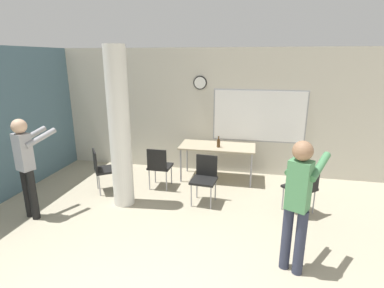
% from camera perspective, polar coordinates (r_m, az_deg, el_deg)
% --- Properties ---
extents(wall_back, '(8.00, 0.15, 2.80)m').
position_cam_1_polar(wall_back, '(6.89, 3.24, 6.19)').
color(wall_back, beige).
rests_on(wall_back, ground_plane).
extents(support_pillar, '(0.37, 0.37, 2.80)m').
position_cam_1_polar(support_pillar, '(5.31, -13.64, 2.75)').
color(support_pillar, silver).
rests_on(support_pillar, ground_plane).
extents(folding_table, '(1.60, 0.74, 0.77)m').
position_cam_1_polar(folding_table, '(6.47, 4.86, -0.76)').
color(folding_table, tan).
rests_on(folding_table, ground_plane).
extents(bottle_on_table, '(0.07, 0.07, 0.24)m').
position_cam_1_polar(bottle_on_table, '(6.32, 5.07, 0.20)').
color(bottle_on_table, '#4C3319').
rests_on(bottle_on_table, folding_table).
extents(chair_mid_room, '(0.62, 0.62, 0.87)m').
position_cam_1_polar(chair_mid_room, '(5.41, 20.43, -7.51)').
color(chair_mid_room, black).
rests_on(chair_mid_room, ground_plane).
extents(chair_table_front, '(0.48, 0.48, 0.87)m').
position_cam_1_polar(chair_table_front, '(5.49, 2.45, -6.12)').
color(chair_table_front, black).
rests_on(chair_table_front, ground_plane).
extents(chair_table_left, '(0.44, 0.44, 0.87)m').
position_cam_1_polar(chair_table_left, '(6.08, -6.29, -3.95)').
color(chair_table_left, black).
rests_on(chair_table_left, ground_plane).
extents(chair_near_pillar, '(0.61, 0.61, 0.87)m').
position_cam_1_polar(chair_near_pillar, '(6.16, -16.64, -4.27)').
color(chair_near_pillar, black).
rests_on(chair_near_pillar, ground_plane).
extents(person_watching_back, '(0.52, 0.67, 1.68)m').
position_cam_1_polar(person_watching_back, '(5.49, -29.00, -2.87)').
color(person_watching_back, black).
rests_on(person_watching_back, ground_plane).
extents(person_playing_side, '(0.57, 0.71, 1.70)m').
position_cam_1_polar(person_playing_side, '(3.81, 19.63, -9.53)').
color(person_playing_side, '#2D3347').
rests_on(person_playing_side, ground_plane).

